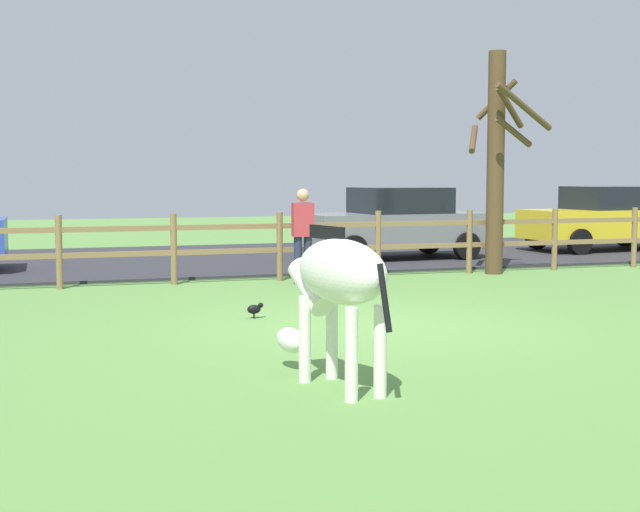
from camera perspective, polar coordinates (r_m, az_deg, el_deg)
The scene contains 9 objects.
ground_plane at distance 10.94m, azimuth 3.14°, elevation -4.56°, with size 60.00×60.00×0.00m, color #5B8C42.
parking_asphalt at distance 19.82m, azimuth -6.76°, elevation -0.17°, with size 28.00×7.40×0.05m, color #2D2D33.
paddock_fence at distance 15.43m, azimuth -5.98°, elevation 0.84°, with size 20.78×0.11×1.22m.
bare_tree at distance 17.03m, azimuth 11.34°, elevation 6.28°, with size 1.54×1.55×4.19m.
zebra at distance 7.65m, azimuth 1.05°, elevation -1.73°, with size 0.71×1.92×1.41m.
crow_on_grass at distance 11.55m, azimuth -4.22°, elevation -3.42°, with size 0.22×0.10×0.20m.
parked_car_yellow at distance 22.75m, azimuth 17.95°, elevation 2.36°, with size 4.07×2.01×1.56m.
parked_car_grey at distance 19.48m, azimuth 4.87°, elevation 2.17°, with size 4.10×2.09×1.56m.
visitor_near_fence at distance 15.18m, azimuth -1.11°, elevation 1.60°, with size 0.38×0.25×1.64m.
Camera 1 is at (-3.96, -10.03, 1.84)m, focal length 49.59 mm.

